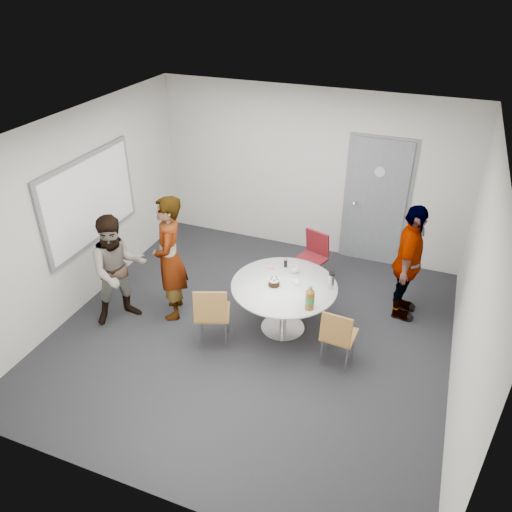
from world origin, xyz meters
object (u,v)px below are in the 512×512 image
at_px(person_right, 408,263).
at_px(person_left, 118,270).
at_px(whiteboard, 90,200).
at_px(table, 286,292).
at_px(person_main, 170,259).
at_px(chair_near_right, 338,334).
at_px(door, 376,203).
at_px(chair_near_left, 212,311).
at_px(chair_far, 313,253).

bearing_deg(person_right, person_left, 113.21).
distance_m(whiteboard, table, 2.96).
bearing_deg(whiteboard, person_main, -7.21).
distance_m(whiteboard, chair_near_right, 3.77).
xyz_separation_m(door, person_right, (0.67, -1.32, -0.19)).
height_order(whiteboard, person_left, whiteboard).
bearing_deg(chair_near_left, person_left, 155.20).
distance_m(door, person_right, 1.49).
xyz_separation_m(chair_near_left, person_main, (-0.80, 0.43, 0.34)).
xyz_separation_m(chair_far, person_main, (-1.59, -1.42, 0.36)).
relative_size(chair_near_right, person_right, 0.49).
xyz_separation_m(chair_near_left, person_left, (-1.39, 0.09, 0.23)).
relative_size(chair_near_left, person_right, 0.54).
height_order(chair_near_left, person_main, person_main).
bearing_deg(table, chair_near_right, -27.99).
xyz_separation_m(chair_far, person_right, (1.37, -0.30, 0.31)).
relative_size(chair_near_right, chair_far, 0.95).
height_order(table, chair_near_right, table).
distance_m(chair_near_right, person_right, 1.51).
xyz_separation_m(table, person_right, (1.39, 0.93, 0.21)).
relative_size(person_main, person_left, 1.14).
height_order(whiteboard, person_main, whiteboard).
bearing_deg(whiteboard, person_right, 12.81).
height_order(door, chair_near_left, door).
bearing_deg(chair_far, chair_near_right, 132.84).
bearing_deg(door, chair_far, -124.32).
bearing_deg(person_main, table, 72.38).
xyz_separation_m(chair_near_left, person_right, (2.15, 1.56, 0.28)).
height_order(whiteboard, chair_near_left, whiteboard).
height_order(whiteboard, chair_near_right, whiteboard).
bearing_deg(person_right, person_main, 111.54).
xyz_separation_m(table, person_main, (-1.56, -0.20, 0.27)).
height_order(door, chair_near_right, door).
bearing_deg(whiteboard, chair_far, 23.72).
bearing_deg(table, person_right, 33.63).
bearing_deg(person_main, person_left, -84.51).
xyz_separation_m(table, chair_near_left, (-0.76, -0.63, -0.07)).
height_order(table, person_left, person_left).
bearing_deg(chair_near_right, table, 155.71).
distance_m(whiteboard, chair_near_left, 2.34).
xyz_separation_m(chair_near_right, chair_far, (-0.76, 1.64, 0.03)).
bearing_deg(chair_far, table, 106.83).
bearing_deg(chair_near_right, whiteboard, 177.69).
height_order(door, person_main, door).
bearing_deg(person_main, chair_near_right, 59.84).
distance_m(door, chair_far, 1.34).
relative_size(chair_far, person_right, 0.51).
height_order(chair_near_left, person_right, person_right).
bearing_deg(chair_near_right, person_left, -173.92).
relative_size(chair_near_left, person_left, 0.58).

